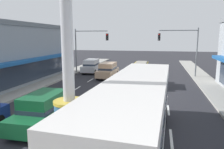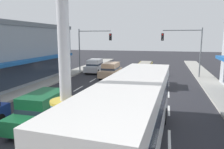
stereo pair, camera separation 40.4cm
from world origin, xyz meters
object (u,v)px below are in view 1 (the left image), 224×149
traffic_light_right_side (182,44)px  suv_mid_left_lane (91,66)px  traffic_light_left_side (87,43)px  suv_kerb_right (150,76)px  district_sign (68,59)px  bus_near_left_lane (136,110)px  suv_far_right_lane (108,70)px  suv_near_right_lane (43,110)px

traffic_light_right_side → suv_mid_left_lane: bearing=175.2°
traffic_light_left_side → suv_kerb_right: (8.99, -6.10, -3.26)m
district_sign → suv_kerb_right: district_sign is taller
bus_near_left_lane → suv_far_right_lane: bearing=108.0°
suv_mid_left_lane → suv_kerb_right: (8.70, -6.75, 0.00)m
district_sign → suv_kerb_right: bearing=79.4°
suv_mid_left_lane → traffic_light_left_side: bearing=-113.3°
bus_near_left_lane → suv_near_right_lane: bearing=165.4°
traffic_light_right_side → suv_mid_left_lane: 12.76m
district_sign → traffic_light_left_side: bearing=107.1°
suv_near_right_lane → suv_kerb_right: same height
suv_near_right_lane → suv_mid_left_lane: 18.99m
suv_far_right_lane → suv_mid_left_lane: bearing=133.8°
district_sign → bus_near_left_lane: district_sign is taller
suv_far_right_lane → bus_near_left_lane: bus_near_left_lane is taller
traffic_light_left_side → suv_far_right_lane: bearing=-37.9°
district_sign → suv_far_right_lane: 18.14m
bus_near_left_lane → suv_mid_left_lane: 21.94m
bus_near_left_lane → traffic_light_right_side: bearing=79.4°
suv_kerb_right → bus_near_left_lane: bearing=-90.0°
traffic_light_right_side → suv_near_right_lane: bearing=-117.0°
traffic_light_right_side → suv_kerb_right: bearing=-122.1°
suv_near_right_lane → suv_far_right_lane: size_ratio=1.00×
suv_near_right_lane → suv_mid_left_lane: size_ratio=0.98×
suv_mid_left_lane → suv_kerb_right: 11.02m
district_sign → suv_far_right_lane: bearing=98.7°
traffic_light_right_side → bus_near_left_lane: traffic_light_right_side is taller
suv_near_right_lane → bus_near_left_lane: bus_near_left_lane is taller
traffic_light_right_side → suv_kerb_right: 7.50m
traffic_light_left_side → traffic_light_right_side: 12.58m
bus_near_left_lane → suv_mid_left_lane: bus_near_left_lane is taller
suv_near_right_lane → suv_far_right_lane: 15.25m
traffic_light_right_side → suv_far_right_lane: size_ratio=1.34×
suv_far_right_lane → bus_near_left_lane: 17.54m
suv_far_right_lane → suv_kerb_right: 6.33m
traffic_light_left_side → traffic_light_right_side: bearing=-1.7°
suv_far_right_lane → suv_mid_left_lane: (-3.31, 3.45, 0.00)m
suv_mid_left_lane → suv_kerb_right: bearing=-37.8°
suv_near_right_lane → traffic_light_left_side: bearing=101.2°
traffic_light_right_side → suv_far_right_lane: traffic_light_right_side is taller
suv_mid_left_lane → suv_far_right_lane: bearing=-46.2°
bus_near_left_lane → district_sign: bearing=-159.9°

